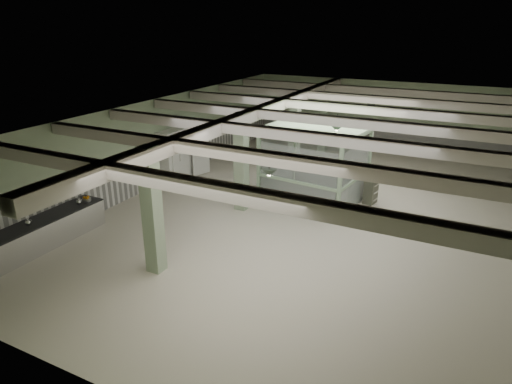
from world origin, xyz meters
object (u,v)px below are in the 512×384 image
at_px(prep_counter, 27,240).
at_px(filing_cabinet, 371,188).
at_px(walkin_cooler, 181,153).
at_px(guard_booth, 315,152).

distance_m(prep_counter, filing_cabinet, 11.94).
relative_size(prep_counter, walkin_cooler, 2.19).
distance_m(prep_counter, walkin_cooler, 8.00).
distance_m(walkin_cooler, guard_booth, 6.20).
bearing_deg(filing_cabinet, guard_booth, -154.26).
relative_size(prep_counter, guard_booth, 1.39).
bearing_deg(filing_cabinet, prep_counter, -122.81).
bearing_deg(walkin_cooler, filing_cabinet, 5.09).
height_order(walkin_cooler, guard_booth, guard_booth).
bearing_deg(prep_counter, filing_cabinet, 46.82).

